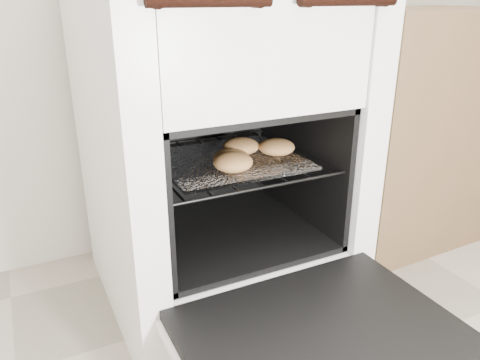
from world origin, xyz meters
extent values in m
cube|color=white|center=(-0.08, 1.16, 0.49)|extent=(0.64, 0.68, 0.98)
cylinder|color=black|center=(-0.23, 0.80, 0.86)|extent=(0.24, 0.02, 0.02)
cylinder|color=black|center=(0.07, 0.80, 0.86)|extent=(0.24, 0.02, 0.02)
cube|color=black|center=(-0.08, 0.60, 0.22)|extent=(0.56, 0.43, 0.03)
cube|color=white|center=(-0.08, 0.60, 0.20)|extent=(0.58, 0.45, 0.02)
cylinder|color=black|center=(-0.31, 1.07, 0.46)|extent=(0.01, 0.45, 0.01)
cylinder|color=black|center=(0.15, 1.07, 0.46)|extent=(0.01, 0.45, 0.01)
cylinder|color=black|center=(-0.08, 0.86, 0.46)|extent=(0.46, 0.01, 0.01)
cylinder|color=black|center=(-0.08, 1.29, 0.46)|extent=(0.46, 0.01, 0.01)
cylinder|color=black|center=(-0.27, 1.07, 0.46)|extent=(0.01, 0.43, 0.01)
cylinder|color=black|center=(-0.21, 1.07, 0.46)|extent=(0.01, 0.43, 0.01)
cylinder|color=black|center=(-0.14, 1.07, 0.46)|extent=(0.01, 0.43, 0.01)
cylinder|color=black|center=(-0.08, 1.07, 0.46)|extent=(0.01, 0.43, 0.01)
cylinder|color=black|center=(-0.01, 1.07, 0.46)|extent=(0.01, 0.43, 0.01)
cylinder|color=black|center=(0.05, 1.07, 0.46)|extent=(0.01, 0.43, 0.01)
cylinder|color=black|center=(0.12, 1.07, 0.46)|extent=(0.01, 0.43, 0.01)
cube|color=white|center=(-0.08, 1.05, 0.46)|extent=(0.36, 0.32, 0.01)
ellipsoid|color=tan|center=(-0.11, 0.96, 0.49)|extent=(0.14, 0.14, 0.05)
ellipsoid|color=tan|center=(-0.10, 0.99, 0.49)|extent=(0.12, 0.12, 0.04)
ellipsoid|color=tan|center=(0.05, 1.03, 0.49)|extent=(0.13, 0.13, 0.04)
ellipsoid|color=tan|center=(-0.03, 1.08, 0.49)|extent=(0.14, 0.14, 0.04)
cube|color=brown|center=(0.82, 1.26, 0.41)|extent=(0.84, 0.57, 0.83)
camera|label=1|loc=(-0.57, -0.01, 0.86)|focal=35.00mm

